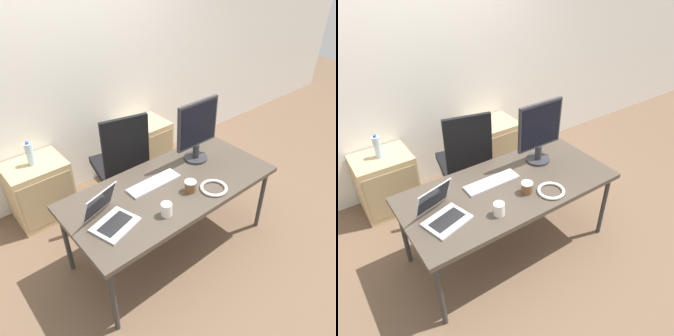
% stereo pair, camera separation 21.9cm
% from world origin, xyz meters
% --- Properties ---
extents(ground_plane, '(14.00, 14.00, 0.00)m').
position_xyz_m(ground_plane, '(0.00, 0.00, 0.00)').
color(ground_plane, brown).
extents(wall_back, '(10.00, 0.05, 2.60)m').
position_xyz_m(wall_back, '(0.00, 1.44, 1.30)').
color(wall_back, silver).
rests_on(wall_back, ground_plane).
extents(desk, '(1.77, 0.83, 0.71)m').
position_xyz_m(desk, '(0.00, 0.00, 0.66)').
color(desk, '#473D33').
rests_on(desk, ground_plane).
extents(office_chair, '(0.57, 0.61, 1.12)m').
position_xyz_m(office_chair, '(-0.01, 0.75, 0.43)').
color(office_chair, '#232326').
rests_on(office_chair, ground_plane).
extents(cabinet_left, '(0.56, 0.45, 0.62)m').
position_xyz_m(cabinet_left, '(-0.71, 1.18, 0.31)').
color(cabinet_left, tan).
rests_on(cabinet_left, ground_plane).
extents(cabinet_right, '(0.56, 0.45, 0.62)m').
position_xyz_m(cabinet_right, '(0.59, 1.18, 0.31)').
color(cabinet_right, tan).
rests_on(cabinet_right, ground_plane).
extents(water_bottle, '(0.07, 0.07, 0.24)m').
position_xyz_m(water_bottle, '(-0.71, 1.18, 0.74)').
color(water_bottle, silver).
rests_on(water_bottle, cabinet_left).
extents(laptop_center, '(0.36, 0.39, 0.24)m').
position_xyz_m(laptop_center, '(-0.61, -0.05, 0.76)').
color(laptop_center, silver).
rests_on(laptop_center, desk).
extents(monitor, '(0.44, 0.22, 0.56)m').
position_xyz_m(monitor, '(0.44, 0.16, 1.00)').
color(monitor, '#2D2D33').
rests_on(monitor, desk).
extents(keyboard, '(0.47, 0.14, 0.02)m').
position_xyz_m(keyboard, '(-0.10, 0.10, 0.72)').
color(keyboard, '#BCBCC1').
rests_on(keyboard, desk).
extents(coffee_cup_white, '(0.08, 0.08, 0.10)m').
position_xyz_m(coffee_cup_white, '(-0.26, -0.24, 0.76)').
color(coffee_cup_white, white).
rests_on(coffee_cup_white, desk).
extents(coffee_cup_brown, '(0.09, 0.09, 0.09)m').
position_xyz_m(coffee_cup_brown, '(0.07, -0.15, 0.75)').
color(coffee_cup_brown, brown).
rests_on(coffee_cup_brown, desk).
extents(cable_coil, '(0.22, 0.22, 0.03)m').
position_xyz_m(cable_coil, '(0.23, -0.26, 0.72)').
color(cable_coil, white).
rests_on(cable_coil, desk).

